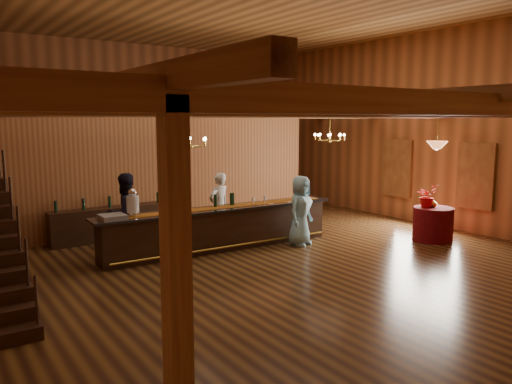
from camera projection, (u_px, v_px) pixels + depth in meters
floor at (255, 253)px, 11.37m from camera, size 14.00×14.00×0.00m
ceiling at (255, 2)px, 10.59m from camera, size 14.00×14.00×0.00m
wall_back at (139, 128)px, 16.72m from camera, size 12.00×0.10×5.50m
wall_right at (428, 129)px, 14.31m from camera, size 0.10×14.00×5.50m
beam_grid at (243, 110)px, 11.33m from camera, size 11.90×13.90×0.39m
support_posts at (268, 186)px, 10.73m from camera, size 9.20×10.20×3.20m
partition_wall at (169, 174)px, 13.74m from camera, size 9.00×0.18×3.10m
window_right_front at (476, 176)px, 13.14m from camera, size 0.12×1.05×1.75m
window_right_back at (398, 168)px, 15.27m from camera, size 0.12×1.05×1.75m
backroom_boxes at (150, 200)px, 15.64m from camera, size 4.10×0.60×1.10m
tasting_bar at (221, 228)px, 11.67m from camera, size 5.97×0.93×1.00m
beverage_dispenser at (133, 203)px, 10.50m from camera, size 0.26×0.26×0.60m
glass_rack_tray at (113, 217)px, 10.21m from camera, size 0.50×0.50×0.10m
raffle_drum at (300, 193)px, 12.76m from camera, size 0.34×0.24×0.30m
bar_bottle_0 at (215, 201)px, 11.64m from camera, size 0.07×0.07×0.30m
bar_bottle_1 at (231, 199)px, 11.87m from camera, size 0.07×0.07×0.30m
bar_bottle_2 at (233, 199)px, 11.89m from camera, size 0.07×0.07×0.30m
backbar_shelf at (111, 224)px, 12.59m from camera, size 2.99×0.53×0.84m
round_table at (433, 224)px, 12.52m from camera, size 0.98×0.98×0.84m
chandelier_left at (189, 142)px, 10.10m from camera, size 0.80×0.80×0.78m
chandelier_right at (329, 137)px, 13.12m from camera, size 0.80×0.80×0.78m
pendant_lamp at (437, 145)px, 12.24m from camera, size 0.52×0.52×0.90m
bartender at (219, 206)px, 12.58m from camera, size 0.71×0.56×1.71m
staff_second at (125, 214)px, 11.21m from camera, size 1.02×0.87×1.84m
guest at (300, 210)px, 12.03m from camera, size 0.97×0.82×1.69m
floor_plant at (233, 198)px, 15.37m from camera, size 0.68×0.55×1.23m
table_flowers at (427, 196)px, 12.48m from camera, size 0.53×0.46×0.57m
table_vase at (433, 201)px, 12.50m from camera, size 0.20×0.20×0.33m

